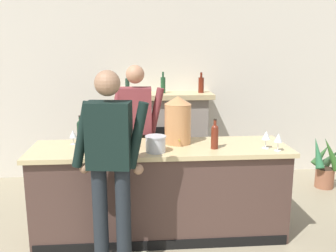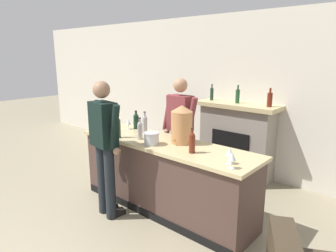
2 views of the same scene
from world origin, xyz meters
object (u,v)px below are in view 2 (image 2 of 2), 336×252
at_px(person_bartender, 180,130).
at_px(wine_glass_back_row, 128,122).
at_px(wine_bottle_merlot_tall, 136,120).
at_px(wine_glass_front_right, 232,157).
at_px(wine_bottle_burgundy_dark, 192,142).
at_px(person_customer, 105,144).
at_px(wine_bottle_port_short, 140,130).
at_px(wine_bottle_cabernet_heavy, 118,127).
at_px(wine_glass_mid_counter, 230,152).
at_px(copper_dispenser, 182,124).
at_px(ice_bucket_steel, 152,138).
at_px(wine_bottle_chardonnay_pale, 145,124).
at_px(fireplace_stone, 236,140).

height_order(person_bartender, wine_glass_back_row, person_bartender).
xyz_separation_m(wine_bottle_merlot_tall, wine_glass_front_right, (1.94, -0.51, -0.00)).
distance_m(person_bartender, wine_bottle_burgundy_dark, 1.07).
bearing_deg(wine_bottle_merlot_tall, person_customer, -67.54).
distance_m(wine_bottle_merlot_tall, wine_bottle_port_short, 0.60).
xyz_separation_m(wine_bottle_cabernet_heavy, wine_glass_back_row, (-0.26, 0.41, -0.05)).
xyz_separation_m(person_customer, wine_glass_mid_counter, (1.50, 0.47, 0.10)).
distance_m(person_bartender, copper_dispenser, 0.70).
xyz_separation_m(wine_glass_front_right, wine_glass_back_row, (-2.01, 0.41, -0.02)).
xyz_separation_m(wine_glass_front_right, wine_glass_mid_counter, (-0.09, 0.10, 0.00)).
height_order(ice_bucket_steel, wine_bottle_chardonnay_pale, wine_bottle_chardonnay_pale).
bearing_deg(person_customer, wine_bottle_chardonnay_pale, 95.33).
height_order(person_customer, ice_bucket_steel, person_customer).
xyz_separation_m(wine_bottle_chardonnay_pale, wine_glass_back_row, (-0.36, -0.00, -0.04)).
xyz_separation_m(wine_bottle_cabernet_heavy, wine_glass_front_right, (1.75, 0.01, -0.03)).
height_order(wine_bottle_cabernet_heavy, wine_glass_front_right, wine_bottle_cabernet_heavy).
bearing_deg(wine_glass_back_row, wine_bottle_port_short, -26.55).
xyz_separation_m(wine_bottle_burgundy_dark, wine_bottle_merlot_tall, (-1.35, 0.38, -0.00)).
height_order(wine_glass_front_right, wine_glass_back_row, wine_glass_front_right).
relative_size(person_customer, wine_glass_back_row, 11.93).
xyz_separation_m(copper_dispenser, wine_bottle_cabernet_heavy, (-0.81, -0.37, -0.10)).
bearing_deg(wine_bottle_chardonnay_pale, person_customer, -84.67).
bearing_deg(wine_bottle_cabernet_heavy, wine_bottle_port_short, 27.70).
height_order(fireplace_stone, wine_bottle_burgundy_dark, fireplace_stone).
relative_size(wine_bottle_cabernet_heavy, wine_glass_front_right, 1.96).
height_order(person_customer, wine_glass_front_right, person_customer).
height_order(copper_dispenser, wine_glass_mid_counter, copper_dispenser).
relative_size(wine_bottle_cabernet_heavy, wine_bottle_port_short, 1.17).
bearing_deg(person_bartender, wine_bottle_burgundy_dark, -43.41).
bearing_deg(wine_glass_front_right, wine_glass_back_row, 168.54).
xyz_separation_m(person_customer, copper_dispenser, (0.65, 0.73, 0.22)).
xyz_separation_m(person_bartender, wine_bottle_cabernet_heavy, (-0.38, -0.87, 0.14)).
distance_m(person_customer, wine_bottle_burgundy_dark, 1.11).
bearing_deg(wine_glass_front_right, wine_bottle_chardonnay_pale, 166.12).
bearing_deg(ice_bucket_steel, fireplace_stone, 83.38).
relative_size(wine_bottle_burgundy_dark, wine_bottle_chardonnay_pale, 0.94).
distance_m(wine_bottle_cabernet_heavy, wine_glass_front_right, 1.75).
bearing_deg(wine_glass_back_row, fireplace_stone, 55.08).
bearing_deg(wine_bottle_burgundy_dark, wine_glass_front_right, -12.43).
xyz_separation_m(wine_bottle_burgundy_dark, wine_glass_mid_counter, (0.51, -0.03, -0.01)).
height_order(copper_dispenser, wine_bottle_burgundy_dark, copper_dispenser).
xyz_separation_m(ice_bucket_steel, wine_bottle_merlot_tall, (-0.76, 0.45, 0.05)).
bearing_deg(ice_bucket_steel, wine_glass_mid_counter, 2.20).
xyz_separation_m(person_bartender, wine_glass_back_row, (-0.64, -0.45, 0.09)).
relative_size(person_bartender, ice_bucket_steel, 8.60).
xyz_separation_m(wine_bottle_chardonnay_pale, wine_bottle_cabernet_heavy, (-0.09, -0.42, 0.01)).
distance_m(person_bartender, wine_bottle_port_short, 0.74).
bearing_deg(wine_bottle_merlot_tall, wine_glass_mid_counter, -12.27).
xyz_separation_m(ice_bucket_steel, wine_glass_front_right, (1.18, -0.06, 0.05)).
bearing_deg(wine_bottle_merlot_tall, copper_dispenser, -8.05).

